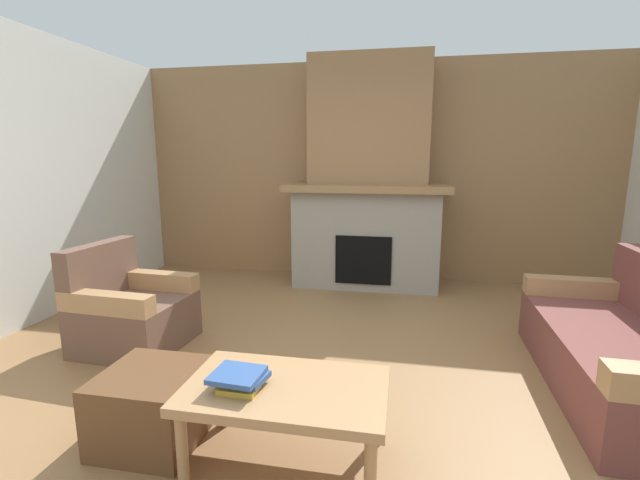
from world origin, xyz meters
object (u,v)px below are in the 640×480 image
couch (630,352)px  armchair (130,311)px  coffee_table (286,395)px  ottoman (153,406)px  fireplace (367,189)px

couch → armchair: bearing=179.3°
coffee_table → ottoman: coffee_table is taller
fireplace → couch: (1.92, -2.23, -0.88)m
couch → armchair: size_ratio=2.15×
fireplace → ottoman: fireplace is taller
fireplace → coffee_table: fireplace is taller
fireplace → armchair: (-1.75, -2.19, -0.87)m
coffee_table → ottoman: 0.79m
couch → coffee_table: couch is taller
fireplace → ottoman: bearing=-105.2°
armchair → coffee_table: bearing=-34.5°
armchair → couch: bearing=-0.7°
couch → fireplace: bearing=130.7°
couch → ottoman: size_ratio=3.52×
couch → armchair: (-3.66, 0.04, 0.01)m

